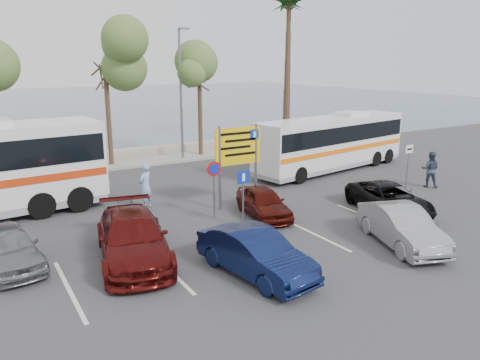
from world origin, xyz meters
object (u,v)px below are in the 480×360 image
car_blue (256,254)px  car_silver_b (402,226)px  coach_bus_right (332,144)px  suv_black (389,199)px  car_maroon (133,238)px  pedestrian_far (430,169)px  direction_sign (238,152)px  car_red (263,202)px  street_lamp_right (181,88)px  car_silver_a (8,248)px  pedestrian_near (146,186)px

car_blue → car_silver_b: 5.63m
coach_bus_right → suv_black: (-3.25, -7.29, -0.91)m
car_maroon → car_silver_b: (8.38, -3.53, -0.07)m
suv_black → pedestrian_far: (5.00, 1.86, 0.30)m
direction_sign → coach_bus_right: (8.25, 3.30, -0.90)m
coach_bus_right → car_red: (-8.05, -5.00, -0.92)m
street_lamp_right → car_blue: size_ratio=1.93×
coach_bus_right → street_lamp_right: bearing=131.7°
direction_sign → car_blue: 7.01m
street_lamp_right → car_blue: (-5.00, -16.41, -3.92)m
car_blue → car_maroon: 4.03m
coach_bus_right → car_silver_a: size_ratio=2.82×
car_silver_a → car_maroon: car_maroon is taller
street_lamp_right → car_red: size_ratio=2.25×
pedestrian_near → pedestrian_far: (13.55, -3.92, -0.09)m
car_red → pedestrian_near: size_ratio=1.77×
car_maroon → car_blue: bearing=-34.3°
pedestrian_near → suv_black: bearing=111.9°
direction_sign → car_silver_a: bearing=-169.4°
car_red → pedestrian_near: 5.15m
car_red → pedestrian_far: 9.81m
direction_sign → suv_black: size_ratio=0.81×
direction_sign → pedestrian_far: direction_sign is taller
car_maroon → coach_bus_right: bearing=36.8°
direction_sign → car_silver_b: size_ratio=0.87×
street_lamp_right → car_maroon: street_lamp_right is taller
car_maroon → suv_black: 10.81m
direction_sign → pedestrian_far: size_ratio=1.97×
pedestrian_far → car_silver_b: bearing=84.3°
coach_bus_right → car_silver_b: 11.52m
street_lamp_right → pedestrian_far: street_lamp_right is taller
street_lamp_right → car_maroon: 16.04m
car_red → coach_bus_right: bearing=43.6°
car_silver_a → car_blue: bearing=-42.4°
coach_bus_right → car_blue: bearing=-140.2°
direction_sign → car_silver_a: 9.58m
direction_sign → car_red: 2.50m
car_silver_a → car_blue: 7.61m
suv_black → pedestrian_near: pedestrian_near is taller
direction_sign → pedestrian_near: (-3.56, 1.80, -1.42)m
direction_sign → suv_black: bearing=-38.6°
car_silver_b → pedestrian_far: bearing=51.2°
coach_bus_right → car_blue: coach_bus_right is taller
car_maroon → car_red: bearing=25.9°
car_silver_a → car_maroon: 3.76m
direction_sign → car_blue: size_ratio=0.87×
car_red → pedestrian_near: pedestrian_near is taller
direction_sign → car_silver_a: direction_sign is taller
car_silver_b → pedestrian_far: (7.40, 4.58, 0.23)m
direction_sign → car_red: (0.20, -1.70, -1.82)m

